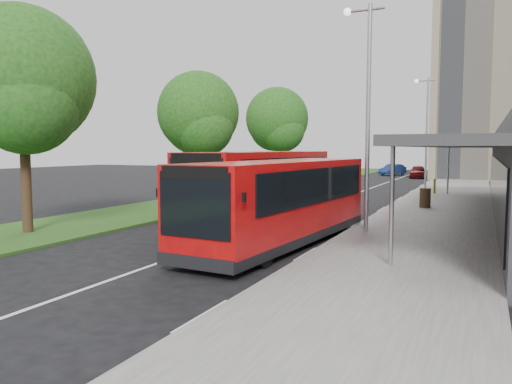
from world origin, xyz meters
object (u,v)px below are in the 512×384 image
tree_far (277,123)px  lamp_post_far (426,126)px  bus_second (262,184)px  car_far (393,170)px  tree_near (23,88)px  car_near (418,172)px  bollard (435,186)px  lamp_post_near (366,103)px  tree_mid (199,118)px  bus_main (282,202)px  litter_bin (425,198)px

tree_far → lamp_post_far: lamp_post_far is taller
lamp_post_far → bus_second: lamp_post_far is taller
car_far → tree_near: bearing=-74.4°
car_near → car_far: size_ratio=1.01×
bollard → car_far: (-6.71, 24.59, 0.02)m
lamp_post_near → car_near: (-2.41, 37.29, -4.03)m
bus_second → car_far: bearing=93.7°
bus_second → car_near: size_ratio=2.65×
bollard → car_far: car_far is taller
tree_mid → tree_far: (-0.00, 12.00, 0.27)m
lamp_post_near → bus_second: (-5.10, 2.43, -3.19)m
bus_second → car_near: bus_second is taller
tree_mid → lamp_post_far: lamp_post_far is taller
tree_near → bus_main: bearing=12.5°
lamp_post_near → litter_bin: size_ratio=8.22×
lamp_post_near → lamp_post_far: same height
tree_far → car_near: 20.70m
bollard → tree_near: bearing=-118.7°
lamp_post_near → tree_mid: bearing=147.6°
tree_mid → bus_main: (9.11, -9.98, -3.46)m
lamp_post_far → car_near: (-2.41, 17.29, -4.03)m
bus_main → bollard: 20.28m
litter_bin → car_far: bearing=101.9°
litter_bin → car_near: (-3.67, 28.85, 0.05)m
tree_mid → tree_far: bearing=90.0°
tree_far → litter_bin: bearing=-40.6°
tree_mid → litter_bin: (12.38, 1.39, -4.23)m
lamp_post_far → car_far: (-5.74, 21.71, -4.06)m
bus_second → bus_main: bearing=-57.3°
bollard → tree_far: bearing=170.9°
bus_second → tree_mid: bearing=145.2°
car_near → tree_mid: bearing=-111.1°
bus_main → car_far: 44.79m
bollard → car_near: (-3.38, 20.16, 0.06)m
bollard → car_far: 25.49m
lamp_post_far → tree_near: bearing=-114.0°
tree_mid → tree_far: size_ratio=0.95×
bollard → litter_bin: bearing=-88.1°
lamp_post_near → tree_far: bearing=120.3°
bus_second → bollard: bearing=70.3°
litter_bin → car_far: size_ratio=0.25×
tree_near → bollard: 25.59m
bus_second → lamp_post_near: bearing=-22.7°
tree_far → bus_main: bearing=-67.5°
lamp_post_near → car_far: lamp_post_near is taller
tree_mid → lamp_post_near: (11.13, -7.05, -0.15)m
lamp_post_far → bus_second: (-5.10, -17.57, -3.19)m
tree_mid → lamp_post_far: 17.07m
tree_near → car_near: (8.71, 42.24, -4.59)m
lamp_post_far → car_far: lamp_post_far is taller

